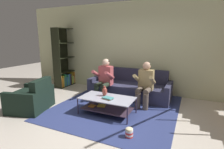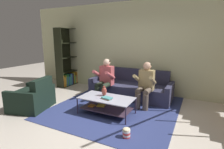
# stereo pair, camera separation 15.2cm
# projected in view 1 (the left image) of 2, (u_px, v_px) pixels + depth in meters

# --- Properties ---
(ground) EXTENTS (16.80, 16.80, 0.00)m
(ground) POSITION_uv_depth(u_px,v_px,m) (100.00, 121.00, 3.78)
(ground) COLOR beige
(back_partition) EXTENTS (8.40, 0.12, 2.90)m
(back_partition) POSITION_uv_depth(u_px,v_px,m) (136.00, 48.00, 5.67)
(back_partition) COLOR beige
(back_partition) RESTS_ON ground
(couch) EXTENTS (2.42, 0.89, 0.82)m
(couch) POSITION_uv_depth(u_px,v_px,m) (130.00, 88.00, 5.32)
(couch) COLOR #32334E
(couch) RESTS_ON ground
(person_seated_left) EXTENTS (0.50, 0.58, 1.18)m
(person_seated_left) POSITION_uv_depth(u_px,v_px,m) (104.00, 78.00, 5.02)
(person_seated_left) COLOR #232E21
(person_seated_left) RESTS_ON ground
(person_seated_right) EXTENTS (0.50, 0.58, 1.16)m
(person_seated_right) POSITION_uv_depth(u_px,v_px,m) (145.00, 83.00, 4.53)
(person_seated_right) COLOR brown
(person_seated_right) RESTS_ON ground
(coffee_table) EXTENTS (1.25, 0.65, 0.40)m
(coffee_table) POSITION_uv_depth(u_px,v_px,m) (107.00, 103.00, 4.09)
(coffee_table) COLOR #B1B2C6
(coffee_table) RESTS_ON ground
(area_rug) EXTENTS (3.00, 3.37, 0.01)m
(area_rug) POSITION_uv_depth(u_px,v_px,m) (118.00, 105.00, 4.64)
(area_rug) COLOR navy
(area_rug) RESTS_ON ground
(vase) EXTENTS (0.12, 0.12, 0.24)m
(vase) POSITION_uv_depth(u_px,v_px,m) (105.00, 91.00, 4.16)
(vase) COLOR brown
(vase) RESTS_ON coffee_table
(book_stack) EXTENTS (0.26, 0.19, 0.04)m
(book_stack) POSITION_uv_depth(u_px,v_px,m) (108.00, 98.00, 3.95)
(book_stack) COLOR #996E44
(book_stack) RESTS_ON coffee_table
(bookshelf) EXTENTS (0.34, 0.93, 2.11)m
(bookshelf) POSITION_uv_depth(u_px,v_px,m) (65.00, 67.00, 6.51)
(bookshelf) COLOR black
(bookshelf) RESTS_ON ground
(armchair) EXTENTS (1.02, 1.10, 0.80)m
(armchair) POSITION_uv_depth(u_px,v_px,m) (31.00, 99.00, 4.33)
(armchair) COLOR black
(armchair) RESTS_ON ground
(popcorn_tub) EXTENTS (0.14, 0.14, 0.19)m
(popcorn_tub) POSITION_uv_depth(u_px,v_px,m) (129.00, 132.00, 3.15)
(popcorn_tub) COLOR red
(popcorn_tub) RESTS_ON ground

